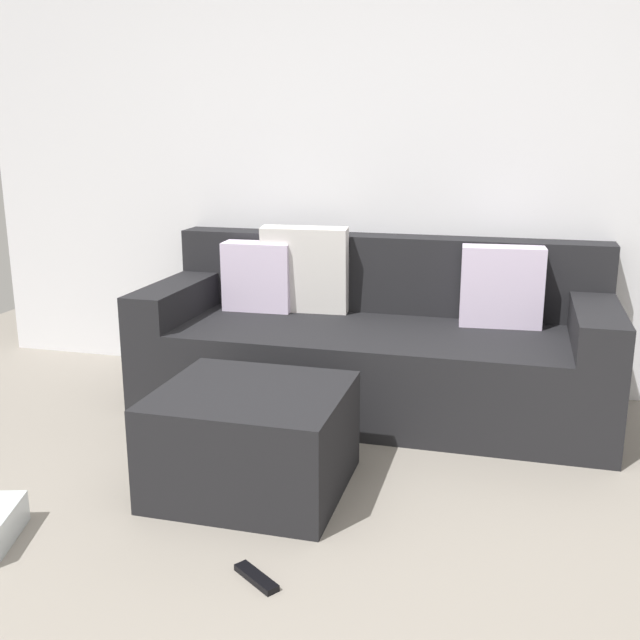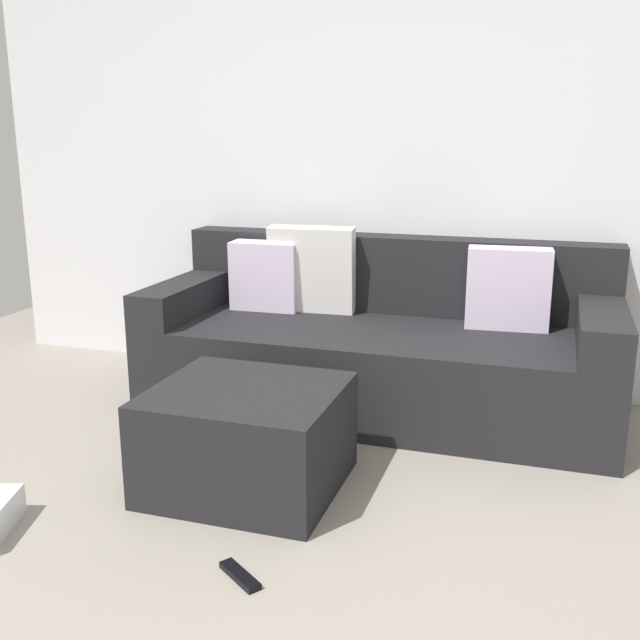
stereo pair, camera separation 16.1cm
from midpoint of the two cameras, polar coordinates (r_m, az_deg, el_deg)
ground_plane at (r=2.44m, az=-5.59°, el=-21.73°), size 6.54×6.54×0.00m
wall_back at (r=4.25m, az=7.07°, el=13.05°), size 5.03×0.10×2.69m
couch_sectional at (r=3.94m, az=5.72°, el=-1.95°), size 2.40×0.96×0.93m
ottoman at (r=3.08m, az=-4.11°, el=-9.06°), size 0.75×0.69×0.43m
remote_near_ottoman at (r=2.59m, az=-4.33°, el=-19.10°), size 0.19×0.15×0.02m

